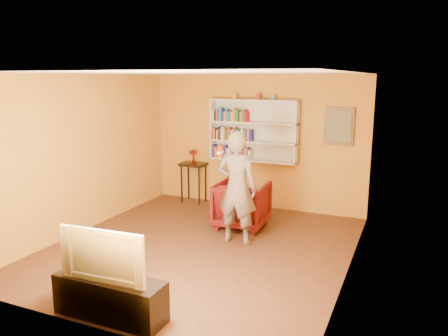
# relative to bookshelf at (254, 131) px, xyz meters

# --- Properties ---
(room_shell) EXTENTS (5.30, 5.80, 2.88)m
(room_shell) POSITION_rel_bookshelf_xyz_m (0.00, -2.41, -0.58)
(room_shell) COLOR #442516
(room_shell) RESTS_ON ground
(bookshelf) EXTENTS (1.80, 0.29, 1.23)m
(bookshelf) POSITION_rel_bookshelf_xyz_m (0.00, 0.00, 0.00)
(bookshelf) COLOR silver
(bookshelf) RESTS_ON room_shell
(books_row_lower) EXTENTS (0.83, 0.18, 0.27)m
(books_row_lower) POSITION_rel_bookshelf_xyz_m (-0.45, -0.11, -0.46)
(books_row_lower) COLOR #21239A
(books_row_lower) RESTS_ON bookshelf
(books_row_middle) EXTENTS (0.85, 0.19, 0.26)m
(books_row_middle) POSITION_rel_bookshelf_xyz_m (-0.44, -0.11, -0.08)
(books_row_middle) COLOR maroon
(books_row_middle) RESTS_ON bookshelf
(books_row_upper) EXTENTS (0.75, 0.19, 0.27)m
(books_row_upper) POSITION_rel_bookshelf_xyz_m (-0.49, -0.11, 0.29)
(books_row_upper) COLOR silver
(books_row_upper) RESTS_ON bookshelf
(ornament_left) EXTENTS (0.08, 0.08, 0.11)m
(ornament_left) POSITION_rel_bookshelf_xyz_m (-0.40, -0.06, 0.68)
(ornament_left) COLOR #C98839
(ornament_left) RESTS_ON bookshelf
(ornament_centre) EXTENTS (0.09, 0.09, 0.12)m
(ornament_centre) POSITION_rel_bookshelf_xyz_m (0.10, -0.06, 0.68)
(ornament_centre) COLOR maroon
(ornament_centre) RESTS_ON bookshelf
(ornament_right) EXTENTS (0.08, 0.08, 0.10)m
(ornament_right) POSITION_rel_bookshelf_xyz_m (0.40, -0.06, 0.67)
(ornament_right) COLOR #466775
(ornament_right) RESTS_ON bookshelf
(framed_painting) EXTENTS (0.55, 0.05, 0.70)m
(framed_painting) POSITION_rel_bookshelf_xyz_m (1.65, 0.05, 0.16)
(framed_painting) COLOR #503616
(framed_painting) RESTS_ON room_shell
(console_table) EXTENTS (0.52, 0.40, 0.86)m
(console_table) POSITION_rel_bookshelf_xyz_m (-1.31, -0.16, -0.89)
(console_table) COLOR black
(console_table) RESTS_ON ground
(ruby_lustre) EXTENTS (0.18, 0.18, 0.29)m
(ruby_lustre) POSITION_rel_bookshelf_xyz_m (-1.31, -0.16, -0.53)
(ruby_lustre) COLOR maroon
(ruby_lustre) RESTS_ON console_table
(armchair) EXTENTS (0.92, 0.94, 0.82)m
(armchair) POSITION_rel_bookshelf_xyz_m (0.22, -1.24, -1.18)
(armchair) COLOR #460509
(armchair) RESTS_ON ground
(person) EXTENTS (0.67, 0.44, 1.83)m
(person) POSITION_rel_bookshelf_xyz_m (0.43, -2.00, -0.68)
(person) COLOR brown
(person) RESTS_ON ground
(game_remote) EXTENTS (0.04, 0.15, 0.04)m
(game_remote) POSITION_rel_bookshelf_xyz_m (0.25, -2.23, -0.08)
(game_remote) COLOR white
(game_remote) RESTS_ON person
(tv_cabinet) EXTENTS (1.30, 0.39, 0.47)m
(tv_cabinet) POSITION_rel_bookshelf_xyz_m (-0.01, -4.66, -1.36)
(tv_cabinet) COLOR black
(tv_cabinet) RESTS_ON ground
(television) EXTENTS (1.04, 0.19, 0.59)m
(television) POSITION_rel_bookshelf_xyz_m (-0.01, -4.66, -0.83)
(television) COLOR black
(television) RESTS_ON tv_cabinet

